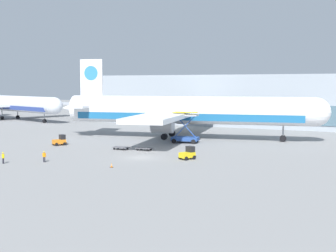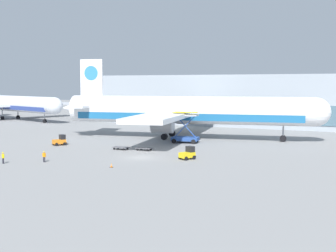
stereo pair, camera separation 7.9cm
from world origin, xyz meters
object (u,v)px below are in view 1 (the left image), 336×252
Objects in this scene: baggage_dolly_lead at (121,147)px; ground_crew_near at (3,157)px; airplane_main at (184,111)px; airplane_distant at (14,104)px; baggage_tug_foreground at (60,141)px; scissor_lift_loader at (185,131)px; traffic_cone_near at (112,165)px; ground_crew_far at (44,156)px; baggage_tug_mid at (188,154)px; baggage_dolly_second at (144,148)px.

ground_crew_near is at bearing -111.24° from baggage_dolly_lead.
airplane_main reaches higher than airplane_distant.
baggage_tug_foreground is at bearing -140.42° from airplane_main.
scissor_lift_loader is 2.16× the size of baggage_tug_foreground.
traffic_cone_near is at bearing -20.79° from airplane_distant.
scissor_lift_loader is at bearing -4.54° from airplane_distant.
airplane_distant is at bearing 80.00° from baggage_tug_foreground.
airplane_main reaches higher than ground_crew_far.
baggage_tug_foreground reaches higher than traffic_cone_near.
airplane_main is 20.54× the size of baggage_tug_mid.
ground_crew_far reaches higher than traffic_cone_near.
airplane_main is 21.06m from baggage_dolly_lead.
scissor_lift_loader is at bearing 83.50° from ground_crew_near.
airplane_distant reaches higher than ground_crew_far.
airplane_main is 34.51× the size of ground_crew_far.
baggage_dolly_lead is 1.00× the size of baggage_dolly_second.
baggage_dolly_lead is 2.22× the size of ground_crew_far.
baggage_tug_foreground is at bearing 144.43° from traffic_cone_near.
ground_crew_far is 2.74× the size of traffic_cone_near.
baggage_tug_foreground and baggage_tug_mid have the same top height.
baggage_dolly_second is at bearing -13.43° from airplane_distant.
baggage_tug_foreground is (53.42, -42.94, -4.13)m from airplane_distant.
baggage_tug_foreground is 26.65m from traffic_cone_near.
baggage_tug_mid reaches higher than ground_crew_far.
ground_crew_near is at bearing 26.47° from ground_crew_far.
scissor_lift_loader is 1.64× the size of baggage_dolly_second.
baggage_tug_foreground is at bearing -179.69° from baggage_dolly_lead.
baggage_dolly_second is at bearing 88.66° from baggage_tug_mid.
traffic_cone_near is at bearing -92.94° from airplane_main.
scissor_lift_loader is 2.17× the size of baggage_tug_mid.
baggage_tug_foreground is 1.63× the size of ground_crew_near.
scissor_lift_loader is at bearing -26.15° from baggage_tug_foreground.
baggage_tug_foreground is at bearing -155.99° from scissor_lift_loader.
traffic_cone_near is (5.08, -35.71, -5.54)m from airplane_main.
baggage_dolly_lead is 2.15× the size of ground_crew_near.
baggage_tug_foreground reaches higher than ground_crew_far.
baggage_tug_mid is 1.63× the size of ground_crew_near.
traffic_cone_near is (21.67, -15.50, -0.58)m from baggage_tug_foreground.
airplane_distant is at bearing 84.96° from baggage_tug_mid.
airplane_distant is 78.83m from scissor_lift_loader.
baggage_dolly_lead is 6.09× the size of traffic_cone_near.
baggage_dolly_lead is 21.43m from ground_crew_near.
ground_crew_near is 2.83× the size of traffic_cone_near.
baggage_tug_foreground is 28.72m from baggage_tug_mid.
baggage_tug_foreground is at bearing 106.38° from baggage_tug_mid.
airplane_distant is 68.67m from baggage_tug_foreground.
baggage_tug_foreground is 4.63× the size of traffic_cone_near.
scissor_lift_loader is at bearing -119.84° from ground_crew_far.
airplane_distant is 17.19× the size of baggage_tug_foreground.
ground_crew_far reaches higher than baggage_dolly_second.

